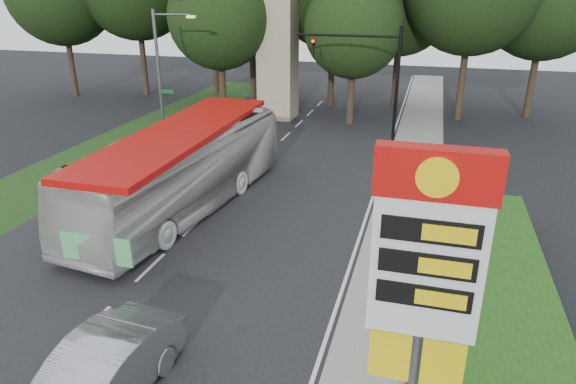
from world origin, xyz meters
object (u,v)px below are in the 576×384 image
(gas_station_pylon, at_px, (425,274))
(sedan_silver, at_px, (96,380))
(transit_bus, at_px, (184,170))
(streetlight_signs, at_px, (162,71))
(monument, at_px, (278,48))
(traffic_signal_mast, at_px, (375,71))

(gas_station_pylon, bearing_deg, sedan_silver, -174.87)
(sedan_silver, bearing_deg, transit_bus, 110.55)
(streetlight_signs, bearing_deg, gas_station_pylon, -51.04)
(streetlight_signs, bearing_deg, sedan_silver, -66.08)
(streetlight_signs, height_order, transit_bus, streetlight_signs)
(monument, height_order, transit_bus, monument)
(gas_station_pylon, xyz_separation_m, streetlight_signs, (-16.19, 20.01, -0.01))
(gas_station_pylon, height_order, streetlight_signs, streetlight_signs)
(gas_station_pylon, relative_size, streetlight_signs, 0.86)
(traffic_signal_mast, distance_m, monument, 9.76)
(transit_bus, height_order, sedan_silver, transit_bus)
(transit_bus, bearing_deg, streetlight_signs, 129.46)
(traffic_signal_mast, xyz_separation_m, monument, (-7.68, 6.00, 0.43))
(gas_station_pylon, distance_m, transit_bus, 14.96)
(sedan_silver, bearing_deg, streetlight_signs, 118.36)
(traffic_signal_mast, bearing_deg, transit_bus, -120.54)
(streetlight_signs, height_order, monument, monument)
(gas_station_pylon, height_order, sedan_silver, gas_station_pylon)
(streetlight_signs, bearing_deg, monument, 58.03)
(monument, bearing_deg, streetlight_signs, -121.97)
(monument, xyz_separation_m, transit_bus, (0.94, -17.44, -3.28))
(transit_bus, bearing_deg, sedan_silver, -66.53)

